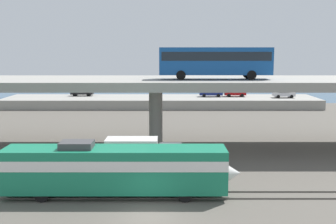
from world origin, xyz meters
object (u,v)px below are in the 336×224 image
transit_bus_on_overpass (217,60)px  service_truck_west (143,154)px  parked_car_0 (212,93)px  parked_car_2 (237,93)px  parked_car_3 (285,94)px  train_locomotive (128,167)px  parked_car_1 (84,92)px

transit_bus_on_overpass → service_truck_west: (-7.43, -8.80, -8.16)m
parked_car_0 → parked_car_2: size_ratio=1.08×
service_truck_west → parked_car_3: parked_car_3 is taller
train_locomotive → parked_car_1: train_locomotive is taller
service_truck_west → parked_car_1: (-14.79, 47.01, 0.90)m
service_truck_west → parked_car_1: 49.29m
transit_bus_on_overpass → parked_car_1: 44.79m
service_truck_west → parked_car_2: 48.33m
transit_bus_on_overpass → parked_car_3: size_ratio=2.95×
parked_car_0 → parked_car_3: bearing=-7.6°
service_truck_west → parked_car_2: size_ratio=1.64×
train_locomotive → service_truck_west: size_ratio=2.59×
parked_car_2 → parked_car_3: size_ratio=1.02×
transit_bus_on_overpass → parked_car_1: (-22.21, 38.22, -7.26)m
parked_car_1 → parked_car_2: bearing=-2.4°
service_truck_west → parked_car_0: parked_car_0 is taller
service_truck_west → parked_car_3: (24.51, 43.69, 0.90)m
parked_car_0 → parked_car_3: same height
parked_car_0 → transit_bus_on_overpass: bearing=-95.1°
train_locomotive → parked_car_1: (-14.04, 53.40, 0.35)m
parked_car_2 → parked_car_3: bearing=167.0°
train_locomotive → transit_bus_on_overpass: size_ratio=1.47×
parked_car_3 → parked_car_2: bearing=167.0°
parked_car_1 → parked_car_0: bearing=-3.3°
train_locomotive → service_truck_west: 6.45m
parked_car_0 → parked_car_1: same height
train_locomotive → parked_car_1: 55.22m
parked_car_0 → train_locomotive: bearing=-102.5°
parked_car_3 → train_locomotive: bearing=-116.8°
service_truck_west → parked_car_2: parked_car_2 is taller
parked_car_1 → transit_bus_on_overpass: bearing=-59.8°
train_locomotive → parked_car_0: train_locomotive is taller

